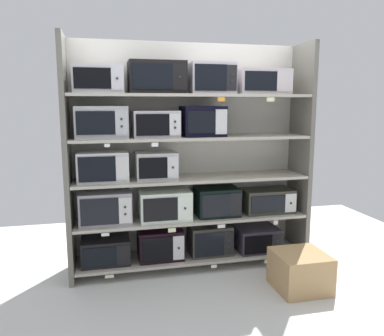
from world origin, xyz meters
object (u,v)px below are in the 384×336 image
microwave_15 (211,79)px  shipping_carton (300,271)px  microwave_8 (103,166)px  microwave_9 (156,165)px  microwave_4 (105,207)px  microwave_11 (155,124)px  microwave_16 (261,82)px  microwave_2 (210,239)px  microwave_10 (102,122)px  microwave_0 (106,250)px  microwave_5 (164,204)px  microwave_1 (160,243)px  microwave_13 (98,79)px  microwave_14 (157,78)px  microwave_12 (203,121)px  microwave_7 (267,200)px  microwave_3 (256,238)px  microwave_6 (217,201)px

microwave_15 → shipping_carton: bearing=-47.3°
microwave_8 → microwave_9: bearing=0.0°
microwave_4 → microwave_11: bearing=0.0°
microwave_15 → microwave_16: size_ratio=0.83×
microwave_2 → microwave_11: (-0.60, 0.00, 1.30)m
microwave_10 → shipping_carton: size_ratio=1.06×
microwave_0 → microwave_5: size_ratio=0.93×
microwave_1 → microwave_5: microwave_5 is taller
microwave_13 → microwave_14: size_ratio=0.85×
microwave_13 → shipping_carton: 2.75m
microwave_9 → microwave_11: bearing=-48.4°
microwave_9 → microwave_12: 0.69m
microwave_7 → microwave_8: 1.89m
microwave_3 → microwave_9: 1.47m
microwave_13 → microwave_4: bearing=-1.1°
microwave_4 → microwave_5: bearing=0.0°
microwave_5 → microwave_9: 0.44m
microwave_6 → microwave_15: (-0.08, -0.00, 1.34)m
microwave_3 → microwave_9: bearing=180.0°
microwave_5 → microwave_9: (-0.08, 0.00, 0.43)m
microwave_4 → microwave_15: size_ratio=1.13×
microwave_4 → microwave_16: (1.70, 0.00, 1.30)m
microwave_4 → microwave_6: microwave_4 is taller
microwave_12 → microwave_14: microwave_14 is taller
microwave_16 → microwave_4: bearing=-180.0°
microwave_2 → microwave_6: size_ratio=0.98×
microwave_12 → microwave_16: (0.66, -0.00, 0.42)m
microwave_1 → microwave_10: (-0.58, 0.00, 1.33)m
microwave_5 → microwave_16: 1.70m
microwave_7 → microwave_11: 1.56m
microwave_9 → microwave_15: size_ratio=0.91×
microwave_13 → microwave_16: microwave_13 is taller
microwave_1 → microwave_8: bearing=-180.0°
microwave_9 → microwave_1: bearing=-0.4°
microwave_3 → microwave_10: size_ratio=0.91×
microwave_16 → microwave_1: bearing=-180.0°
microwave_0 → microwave_3: size_ratio=1.06×
microwave_1 → microwave_13: 1.85m
microwave_0 → microwave_14: bearing=0.0°
microwave_7 → shipping_carton: size_ratio=1.17×
microwave_2 → microwave_5: size_ratio=0.85×
microwave_7 → microwave_12: bearing=180.0°
microwave_9 → microwave_10: 0.71m
microwave_3 → microwave_8: size_ratio=0.93×
microwave_5 → microwave_7: size_ratio=0.95×
microwave_3 → microwave_4: 1.76m
microwave_0 → microwave_11: microwave_11 is taller
microwave_12 → microwave_15: 0.45m
microwave_0 → microwave_1: size_ratio=1.05×
microwave_7 → microwave_15: 1.52m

